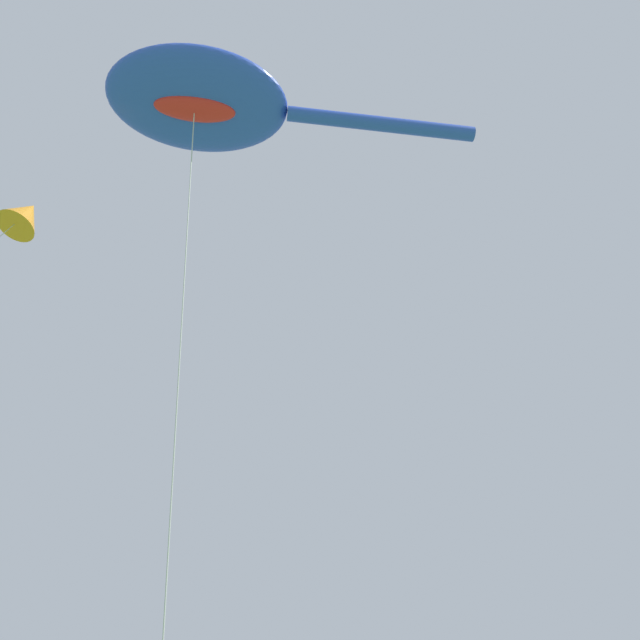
# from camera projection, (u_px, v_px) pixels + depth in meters

# --- Properties ---
(big_show_kite) EXTENTS (8.15, 6.77, 16.98)m
(big_show_kite) POSITION_uv_depth(u_px,v_px,m) (206.00, 102.00, 15.47)
(big_show_kite) COLOR blue
(big_show_kite) RESTS_ON ground
(small_kite_box_yellow) EXTENTS (4.00, 1.97, 15.45)m
(small_kite_box_yellow) POSITION_uv_depth(u_px,v_px,m) (24.00, 216.00, 15.91)
(small_kite_box_yellow) COLOR orange
(small_kite_box_yellow) RESTS_ON ground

